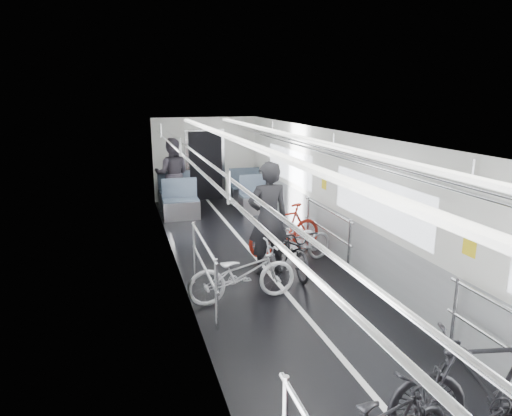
% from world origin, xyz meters
% --- Properties ---
extents(car_shell, '(3.02, 14.01, 2.41)m').
position_xyz_m(car_shell, '(0.00, 1.78, 1.13)').
color(car_shell, black).
rests_on(car_shell, ground).
extents(bike_left_far, '(1.70, 0.65, 0.88)m').
position_xyz_m(bike_left_far, '(-0.73, 0.07, 0.44)').
color(bike_left_far, silver).
rests_on(bike_left_far, floor).
extents(bike_right_near, '(1.92, 0.89, 1.11)m').
position_xyz_m(bike_right_near, '(0.64, -3.33, 0.56)').
color(bike_right_near, black).
rests_on(bike_right_near, floor).
extents(bike_right_mid, '(1.64, 0.98, 0.81)m').
position_xyz_m(bike_right_mid, '(0.64, 1.25, 0.41)').
color(bike_right_mid, '#A9A9AD').
rests_on(bike_right_mid, floor).
extents(bike_right_far, '(1.70, 0.85, 0.98)m').
position_xyz_m(bike_right_far, '(0.61, 1.85, 0.49)').
color(bike_right_far, '#AC2315').
rests_on(bike_right_far, floor).
extents(bike_aisle, '(0.61, 1.61, 0.84)m').
position_xyz_m(bike_aisle, '(0.41, 0.93, 0.42)').
color(bike_aisle, black).
rests_on(bike_aisle, floor).
extents(person_standing, '(0.73, 0.49, 1.97)m').
position_xyz_m(person_standing, '(-0.01, 1.03, 0.98)').
color(person_standing, black).
rests_on(person_standing, floor).
extents(person_seated, '(1.06, 0.90, 1.93)m').
position_xyz_m(person_seated, '(-1.07, 6.07, 0.96)').
color(person_seated, '#322E36').
rests_on(person_seated, floor).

